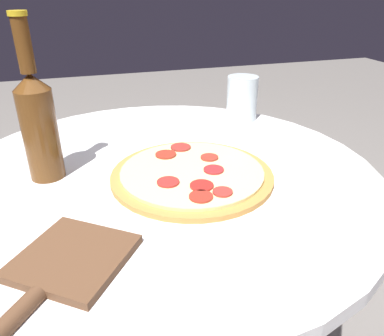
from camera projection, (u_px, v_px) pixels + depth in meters
table at (165, 244)px, 0.82m from camera, size 0.84×0.84×0.69m
pizza at (192, 174)px, 0.70m from camera, size 0.30×0.30×0.02m
beer_bottle at (38, 121)px, 0.66m from camera, size 0.06×0.06×0.29m
pizza_paddle at (60, 271)px, 0.47m from camera, size 0.22×0.25×0.02m
drinking_glass at (242, 98)px, 0.98m from camera, size 0.08×0.08×0.11m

